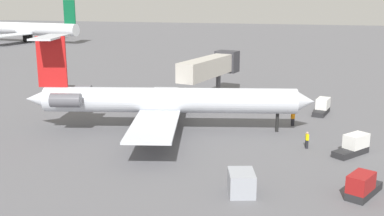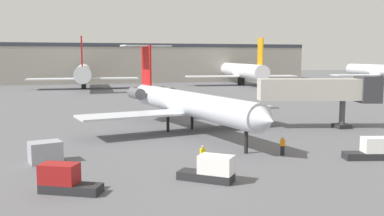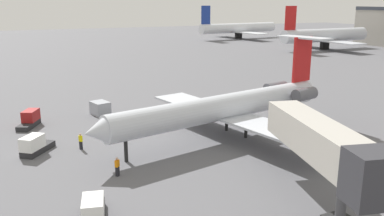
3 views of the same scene
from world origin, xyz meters
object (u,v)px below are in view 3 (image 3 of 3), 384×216
regional_jet (229,105)px  cargo_container_uld (100,108)px  jet_bridge (330,148)px  ground_crew_marshaller (81,141)px  baggage_tug_lead (30,119)px  parked_airliner_west_end (238,28)px  baggage_tug_spare (94,211)px  parked_airliner_west_mid (325,36)px  ground_crew_loader (117,167)px  baggage_tug_trailing (35,145)px

regional_jet → cargo_container_uld: size_ratio=10.68×
jet_bridge → regional_jet: bearing=173.1°
regional_jet → ground_crew_marshaller: 16.17m
baggage_tug_lead → parked_airliner_west_end: parked_airliner_west_end is taller
jet_bridge → baggage_tug_spare: 16.67m
jet_bridge → parked_airliner_west_mid: bearing=137.8°
regional_jet → parked_airliner_west_end: (-108.37, 66.30, 0.72)m
ground_crew_marshaller → baggage_tug_spare: 14.89m
parked_airliner_west_end → parked_airliner_west_mid: (45.72, 4.14, 0.11)m
baggage_tug_spare → parked_airliner_west_end: parked_airliner_west_end is taller
ground_crew_loader → baggage_tug_lead: size_ratio=0.40×
ground_crew_marshaller → baggage_tug_trailing: bearing=-98.7°
baggage_tug_lead → baggage_tug_trailing: (10.00, -0.17, 0.00)m
regional_jet → baggage_tug_trailing: regional_jet is taller
baggage_tug_trailing → baggage_tug_spare: 15.67m
baggage_tug_trailing → baggage_tug_spare: bearing=9.5°
parked_airliner_west_mid → baggage_tug_spare: bearing=-49.6°
ground_crew_loader → parked_airliner_west_mid: size_ratio=0.05×
ground_crew_loader → baggage_tug_lead: (-18.66, -5.81, -0.02)m
jet_bridge → parked_airliner_west_end: (-125.86, 68.42, -0.46)m
ground_crew_loader → baggage_tug_trailing: size_ratio=0.42×
cargo_container_uld → parked_airliner_west_mid: 94.53m
baggage_tug_spare → ground_crew_marshaller: bearing=173.4°
parked_airliner_west_end → baggage_tug_lead: bearing=-42.2°
baggage_tug_spare → parked_airliner_west_end: (-120.63, 83.77, 3.40)m
baggage_tug_spare → baggage_tug_trailing: bearing=-170.5°
baggage_tug_spare → cargo_container_uld: bearing=166.7°
ground_crew_marshaller → cargo_container_uld: bearing=159.2°
jet_bridge → baggage_tug_trailing: size_ratio=3.73×
parked_airliner_west_end → parked_airliner_west_mid: bearing=5.2°
ground_crew_loader → baggage_tug_lead: 19.54m
jet_bridge → cargo_container_uld: jet_bridge is taller
jet_bridge → baggage_tug_trailing: bearing=-139.1°
ground_crew_marshaller → baggage_tug_trailing: baggage_tug_trailing is taller
regional_jet → ground_crew_loader: regional_jet is taller
ground_crew_marshaller → baggage_tug_spare: size_ratio=0.40×
baggage_tug_trailing → regional_jet: bearing=80.9°
jet_bridge → parked_airliner_west_mid: (-80.14, 72.56, -0.34)m
baggage_tug_spare → jet_bridge: bearing=71.2°
ground_crew_loader → cargo_container_uld: cargo_container_uld is taller
regional_jet → ground_crew_loader: size_ratio=18.69×
regional_jet → ground_crew_marshaller: bearing=-99.1°
baggage_tug_lead → baggage_tug_trailing: 10.01m
baggage_tug_lead → cargo_container_uld: bearing=100.7°
regional_jet → parked_airliner_west_mid: 94.27m
baggage_tug_trailing → cargo_container_uld: bearing=142.4°
ground_crew_marshaller → baggage_tug_lead: size_ratio=0.40×
jet_bridge → parked_airliner_west_mid: parked_airliner_west_mid is taller
baggage_tug_spare → parked_airliner_west_mid: parked_airliner_west_mid is taller
cargo_container_uld → ground_crew_marshaller: bearing=-20.8°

